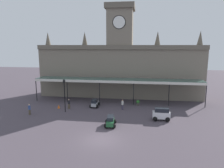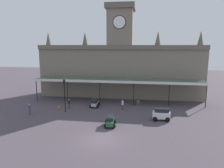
{
  "view_description": "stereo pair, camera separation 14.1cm",
  "coord_description": "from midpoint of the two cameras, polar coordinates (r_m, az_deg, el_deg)",
  "views": [
    {
      "loc": [
        4.23,
        -21.19,
        10.36
      ],
      "look_at": [
        0.0,
        8.86,
        4.65
      ],
      "focal_mm": 33.44,
      "sensor_mm": 36.0,
      "label": 1
    },
    {
      "loc": [
        4.37,
        -21.17,
        10.36
      ],
      "look_at": [
        0.0,
        8.86,
        4.65
      ],
      "focal_mm": 33.44,
      "sensor_mm": 36.0,
      "label": 2
    }
  ],
  "objects": [
    {
      "name": "car_silver_estate",
      "position": [
        35.6,
        -4.61,
        -5.35
      ],
      "size": [
        1.58,
        2.27,
        1.27
      ],
      "color": "#B2B5BA",
      "rests_on": "ground"
    },
    {
      "name": "pedestrian_beside_cars",
      "position": [
        33.87,
        -21.51,
        -6.31
      ],
      "size": [
        0.34,
        0.39,
        1.67
      ],
      "color": "brown",
      "rests_on": "ground"
    },
    {
      "name": "traffic_cone",
      "position": [
        35.88,
        -14.21,
        -5.98
      ],
      "size": [
        0.4,
        0.4,
        0.58
      ],
      "primitive_type": "cone",
      "color": "orange",
      "rests_on": "ground"
    },
    {
      "name": "ground_plane",
      "position": [
        23.96,
        -2.98,
        -14.97
      ],
      "size": [
        140.0,
        140.0,
        0.0
      ],
      "primitive_type": "plane",
      "color": "#494049"
    },
    {
      "name": "station_building",
      "position": [
        42.16,
        2.39,
        4.89
      ],
      "size": [
        32.05,
        5.55,
        17.95
      ],
      "color": "slate",
      "rests_on": "ground"
    },
    {
      "name": "pedestrian_near_entrance",
      "position": [
        33.88,
        3.02,
        -5.56
      ],
      "size": [
        0.34,
        0.36,
        1.67
      ],
      "color": "#3F384C",
      "rests_on": "ground"
    },
    {
      "name": "pedestrian_crossing_forecourt",
      "position": [
        35.03,
        -11.56,
        -5.22
      ],
      "size": [
        0.34,
        0.34,
        1.67
      ],
      "color": "brown",
      "rests_on": "ground"
    },
    {
      "name": "car_white_van",
      "position": [
        30.06,
        13.45,
        -8.17
      ],
      "size": [
        2.4,
        1.6,
        1.77
      ],
      "color": "silver",
      "rests_on": "ground"
    },
    {
      "name": "planter_forecourt_centre",
      "position": [
        36.56,
        7.25,
        -5.1
      ],
      "size": [
        0.6,
        0.6,
        0.96
      ],
      "color": "#47423D",
      "rests_on": "ground"
    },
    {
      "name": "car_green_estate",
      "position": [
        27.42,
        -0.34,
        -10.28
      ],
      "size": [
        1.64,
        2.31,
        1.27
      ],
      "color": "#1E512D",
      "rests_on": "ground"
    },
    {
      "name": "entrance_canopy",
      "position": [
        37.62,
        1.6,
        1.13
      ],
      "size": [
        30.2,
        3.26,
        4.29
      ],
      "color": "#38564C",
      "rests_on": "ground"
    },
    {
      "name": "victorian_lamppost",
      "position": [
        33.0,
        -12.72,
        -2.09
      ],
      "size": [
        0.3,
        0.3,
        5.23
      ],
      "color": "black",
      "rests_on": "ground"
    }
  ]
}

